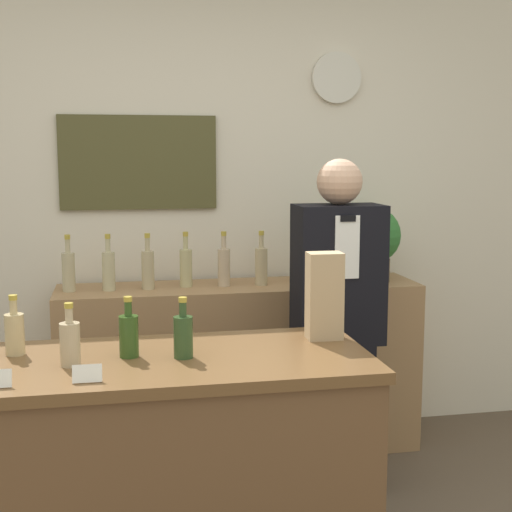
% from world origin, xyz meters
% --- Properties ---
extents(back_wall, '(5.20, 0.09, 2.70)m').
position_xyz_m(back_wall, '(-0.00, 2.00, 1.35)').
color(back_wall, beige).
rests_on(back_wall, ground_plane).
extents(back_shelf, '(1.92, 0.44, 0.92)m').
position_xyz_m(back_shelf, '(0.16, 1.72, 0.46)').
color(back_shelf, '#9E754C').
rests_on(back_shelf, ground_plane).
extents(display_counter, '(1.34, 0.64, 0.92)m').
position_xyz_m(display_counter, '(-0.28, 0.44, 0.46)').
color(display_counter, brown).
rests_on(display_counter, ground_plane).
extents(shopkeeper, '(0.40, 0.25, 1.59)m').
position_xyz_m(shopkeeper, '(0.53, 1.16, 0.79)').
color(shopkeeper, black).
rests_on(shopkeeper, ground_plane).
extents(potted_plant, '(0.31, 0.31, 0.41)m').
position_xyz_m(potted_plant, '(0.89, 1.70, 1.15)').
color(potted_plant, '#4C3D2D').
rests_on(potted_plant, back_shelf).
extents(paper_bag, '(0.13, 0.10, 0.33)m').
position_xyz_m(paper_bag, '(0.29, 0.58, 1.08)').
color(paper_bag, tan).
rests_on(paper_bag, display_counter).
extents(price_card_right, '(0.09, 0.02, 0.06)m').
position_xyz_m(price_card_right, '(-0.57, 0.22, 0.94)').
color(price_card_right, white).
rests_on(price_card_right, display_counter).
extents(counter_bottle_0, '(0.07, 0.07, 0.21)m').
position_xyz_m(counter_bottle_0, '(-0.83, 0.58, 1.00)').
color(counter_bottle_0, tan).
rests_on(counter_bottle_0, display_counter).
extents(counter_bottle_1, '(0.07, 0.07, 0.21)m').
position_xyz_m(counter_bottle_1, '(-0.63, 0.41, 1.00)').
color(counter_bottle_1, tan).
rests_on(counter_bottle_1, display_counter).
extents(counter_bottle_2, '(0.07, 0.07, 0.21)m').
position_xyz_m(counter_bottle_2, '(-0.44, 0.48, 1.00)').
color(counter_bottle_2, '#2F4C1C').
rests_on(counter_bottle_2, display_counter).
extents(counter_bottle_3, '(0.07, 0.07, 0.21)m').
position_xyz_m(counter_bottle_3, '(-0.26, 0.43, 1.00)').
color(counter_bottle_3, '#2E4824').
rests_on(counter_bottle_3, display_counter).
extents(shelf_bottle_0, '(0.07, 0.07, 0.29)m').
position_xyz_m(shelf_bottle_0, '(-0.72, 1.72, 1.03)').
color(shelf_bottle_0, tan).
rests_on(shelf_bottle_0, back_shelf).
extents(shelf_bottle_1, '(0.07, 0.07, 0.29)m').
position_xyz_m(shelf_bottle_1, '(-0.52, 1.70, 1.03)').
color(shelf_bottle_1, tan).
rests_on(shelf_bottle_1, back_shelf).
extents(shelf_bottle_2, '(0.07, 0.07, 0.29)m').
position_xyz_m(shelf_bottle_2, '(-0.32, 1.70, 1.03)').
color(shelf_bottle_2, tan).
rests_on(shelf_bottle_2, back_shelf).
extents(shelf_bottle_3, '(0.07, 0.07, 0.29)m').
position_xyz_m(shelf_bottle_3, '(-0.12, 1.73, 1.03)').
color(shelf_bottle_3, tan).
rests_on(shelf_bottle_3, back_shelf).
extents(shelf_bottle_4, '(0.07, 0.07, 0.29)m').
position_xyz_m(shelf_bottle_4, '(0.08, 1.71, 1.03)').
color(shelf_bottle_4, tan).
rests_on(shelf_bottle_4, back_shelf).
extents(shelf_bottle_5, '(0.07, 0.07, 0.29)m').
position_xyz_m(shelf_bottle_5, '(0.28, 1.70, 1.03)').
color(shelf_bottle_5, tan).
rests_on(shelf_bottle_5, back_shelf).
extents(shelf_bottle_6, '(0.07, 0.07, 0.29)m').
position_xyz_m(shelf_bottle_6, '(0.48, 1.71, 1.03)').
color(shelf_bottle_6, tan).
rests_on(shelf_bottle_6, back_shelf).
extents(shelf_bottle_7, '(0.07, 0.07, 0.29)m').
position_xyz_m(shelf_bottle_7, '(0.67, 1.70, 1.03)').
color(shelf_bottle_7, tan).
rests_on(shelf_bottle_7, back_shelf).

